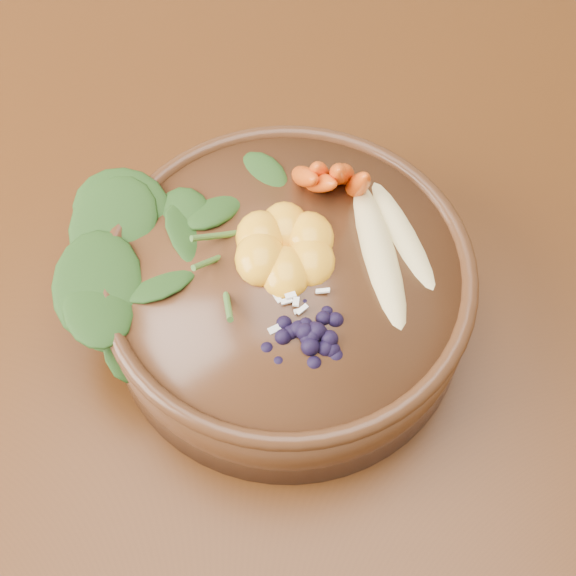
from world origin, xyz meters
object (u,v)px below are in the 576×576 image
mandarin_cluster (285,237)px  dining_table (329,228)px  kale_heap (213,201)px  stoneware_bowl (288,294)px  carrot_cluster (329,146)px  blueberry_pile (312,321)px  banana_halves (393,233)px

mandarin_cluster → dining_table: bearing=69.8°
kale_heap → stoneware_bowl: bearing=-42.1°
stoneware_bowl → carrot_cluster: (0.04, 0.09, 0.08)m
blueberry_pile → banana_halves: bearing=49.5°
kale_heap → blueberry_pile: 0.13m
carrot_cluster → blueberry_pile: bearing=-109.5°
stoneware_bowl → kale_heap: size_ratio=1.53×
carrot_cluster → blueberry_pile: size_ratio=0.60×
blueberry_pile → dining_table: bearing=80.7°
carrot_cluster → banana_halves: bearing=-66.9°
stoneware_bowl → kale_heap: kale_heap is taller
stoneware_bowl → banana_halves: bearing=13.7°
stoneware_bowl → mandarin_cluster: bearing=94.7°
banana_halves → stoneware_bowl: bearing=-177.3°
dining_table → stoneware_bowl: bearing=-107.5°
blueberry_pile → kale_heap: bearing=122.8°
banana_halves → dining_table: bearing=92.0°
kale_heap → banana_halves: (0.14, -0.03, -0.01)m
stoneware_bowl → carrot_cluster: size_ratio=3.62×
dining_table → stoneware_bowl: (-0.05, -0.16, 0.13)m
dining_table → carrot_cluster: 0.23m
kale_heap → blueberry_pile: size_ratio=1.42×
kale_heap → blueberry_pile: (0.07, -0.11, -0.00)m
dining_table → carrot_cluster: (-0.01, -0.07, 0.21)m
dining_table → blueberry_pile: (-0.04, -0.22, 0.19)m
mandarin_cluster → stoneware_bowl: bearing=-85.3°
kale_heap → banana_halves: kale_heap is taller
carrot_cluster → banana_halves: size_ratio=0.48×
carrot_cluster → mandarin_cluster: bearing=-129.8°
dining_table → carrot_cluster: size_ratio=19.55×
dining_table → banana_halves: bearing=-77.0°
mandarin_cluster → blueberry_pile: size_ratio=0.69×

